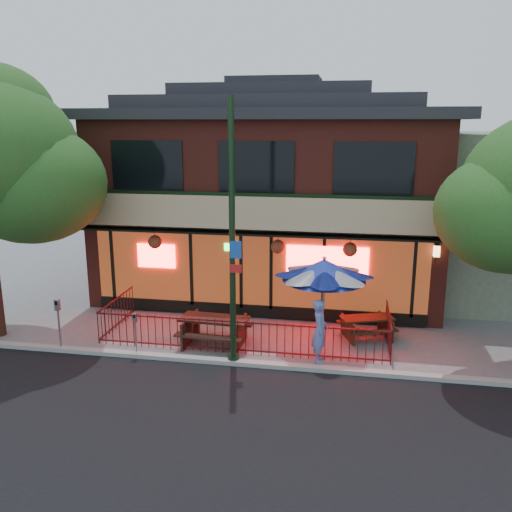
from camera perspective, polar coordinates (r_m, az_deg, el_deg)
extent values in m
plane|color=gray|center=(15.39, -2.06, -10.53)|extent=(80.00, 80.00, 0.00)
cube|color=black|center=(10.41, -9.59, -23.97)|extent=(80.00, 11.00, 0.00)
cube|color=#999993|center=(14.92, -2.46, -11.10)|extent=(80.00, 0.25, 0.12)
cube|color=maroon|center=(21.33, 1.91, 5.50)|extent=(12.00, 8.00, 6.50)
cube|color=#59230F|center=(17.77, 0.03, -1.48)|extent=(11.00, 0.06, 2.60)
cube|color=#FF0C0C|center=(17.34, 7.49, -0.45)|extent=(2.60, 0.04, 0.90)
cube|color=#FF0C0C|center=(18.48, -10.45, 0.01)|extent=(1.30, 0.04, 0.80)
cube|color=tan|center=(16.89, -0.25, 4.32)|extent=(12.20, 1.33, 1.26)
cube|color=black|center=(18.16, -11.38, 9.33)|extent=(2.40, 0.06, 1.60)
cube|color=black|center=(17.19, 0.03, 9.35)|extent=(2.40, 0.06, 1.60)
cube|color=black|center=(16.94, 12.27, 8.98)|extent=(2.40, 0.06, 1.60)
cube|color=black|center=(18.16, 0.01, -5.77)|extent=(11.00, 0.12, 0.40)
cube|color=#FFC672|center=(17.34, 18.48, 0.48)|extent=(0.18, 0.18, 0.32)
cube|color=#511115|center=(15.20, -1.93, -6.96)|extent=(8.40, 0.04, 0.04)
cube|color=#511115|center=(15.52, -1.90, -9.83)|extent=(8.40, 0.04, 0.04)
cube|color=#511115|center=(17.65, -14.54, -4.42)|extent=(0.04, 2.60, 0.04)
cube|color=#511115|center=(16.17, 13.86, -6.07)|extent=(0.04, 2.60, 0.04)
cylinder|color=#511115|center=(15.37, -1.92, -8.53)|extent=(0.02, 0.02, 1.00)
cylinder|color=black|center=(13.92, -2.52, 2.02)|extent=(0.16, 0.16, 7.00)
cylinder|color=black|center=(14.99, -2.38, -10.80)|extent=(0.32, 0.32, 0.20)
cube|color=#194CB2|center=(13.81, -2.16, 0.66)|extent=(0.30, 0.02, 0.45)
cube|color=red|center=(13.94, -2.14, -1.34)|extent=(0.30, 0.02, 0.22)
cube|color=#351A13|center=(16.26, -6.96, -7.69)|extent=(0.15, 1.42, 0.81)
cube|color=#351A13|center=(15.82, -1.70, -8.23)|extent=(0.15, 1.42, 0.81)
cube|color=#351A13|center=(15.88, -4.40, -6.61)|extent=(2.02, 0.94, 0.07)
cube|color=#351A13|center=(15.47, -5.06, -8.50)|extent=(1.98, 0.43, 0.05)
cube|color=#351A13|center=(16.53, -3.73, -6.97)|extent=(1.98, 0.43, 0.05)
cube|color=#322411|center=(16.64, 9.63, -7.60)|extent=(0.44, 1.07, 0.64)
cube|color=#322411|center=(17.07, 13.48, -7.23)|extent=(0.44, 1.07, 0.64)
cube|color=#322411|center=(16.74, 11.63, -6.39)|extent=(1.68, 1.14, 0.05)
cube|color=#322411|center=(16.42, 12.20, -7.80)|extent=(1.54, 0.76, 0.04)
cube|color=#322411|center=(17.24, 11.01, -6.67)|extent=(1.54, 0.76, 0.04)
cylinder|color=gray|center=(15.74, 7.07, -5.21)|extent=(0.06, 0.06, 2.48)
cone|color=#1C2E9E|center=(15.42, 7.18, -1.44)|extent=(2.37, 2.37, 0.62)
sphere|color=gray|center=(15.33, 7.22, -0.23)|extent=(0.11, 0.11, 0.11)
imported|color=#607CC1|center=(14.86, 6.73, -7.84)|extent=(0.45, 0.66, 1.77)
cylinder|color=gray|center=(15.62, -12.52, -8.47)|extent=(0.05, 0.05, 1.01)
cube|color=gray|center=(15.40, -12.64, -6.36)|extent=(0.12, 0.10, 0.26)
cube|color=black|center=(15.34, -12.72, -6.23)|extent=(0.07, 0.01, 0.09)
cylinder|color=gray|center=(16.47, -19.97, -7.36)|extent=(0.06, 0.06, 1.25)
cube|color=gray|center=(16.23, -20.19, -4.86)|extent=(0.15, 0.13, 0.32)
cube|color=black|center=(16.16, -20.31, -4.69)|extent=(0.09, 0.02, 0.11)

